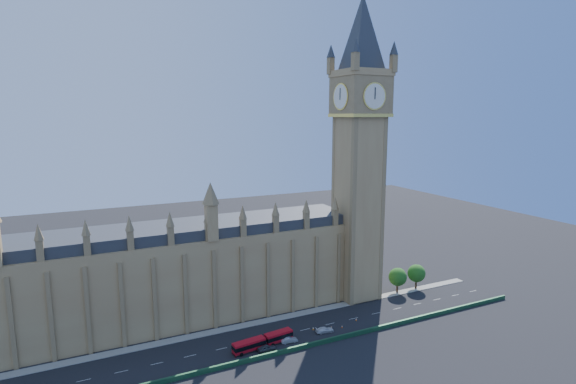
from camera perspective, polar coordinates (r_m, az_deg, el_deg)
name	(u,v)px	position (r m, az deg, el deg)	size (l,w,h in m)	color
ground	(265,339)	(125.41, -2.94, -18.12)	(400.00, 400.00, 0.00)	black
palace_westminster	(152,277)	(133.45, -16.89, -10.27)	(120.00, 20.00, 28.00)	#99754A
elizabeth_tower	(360,128)	(141.54, 9.09, 7.99)	(20.59, 20.59, 105.00)	#99754A
bridge_parapet	(279,353)	(117.87, -1.16, -19.72)	(160.00, 0.60, 1.20)	#1E4C2D
kerb_north	(252,324)	(133.26, -4.58, -16.33)	(160.00, 3.00, 0.16)	gray
tree_east_near	(398,276)	(156.22, 13.80, -10.36)	(6.00, 6.00, 8.50)	#382619
tree_east_far	(417,273)	(161.18, 16.04, -9.83)	(6.00, 6.00, 8.50)	#382619
red_bus	(263,341)	(121.05, -3.17, -18.41)	(16.85, 4.34, 2.83)	red
car_grey	(267,348)	(119.50, -2.72, -19.18)	(1.88, 4.66, 1.59)	#3F4347
car_silver	(289,340)	(123.19, 0.16, -18.27)	(1.53, 4.39, 1.45)	#999BA0
car_white	(325,330)	(128.52, 4.68, -17.05)	(2.03, 4.98, 1.45)	silver
cone_a	(331,328)	(130.65, 5.54, -16.76)	(0.62, 0.62, 0.77)	black
cone_b	(313,328)	(129.76, 3.23, -16.92)	(0.63, 0.63, 0.78)	black
cone_c	(342,327)	(131.58, 6.88, -16.62)	(0.46, 0.46, 0.64)	black
cone_d	(356,320)	(136.06, 8.66, -15.72)	(0.51, 0.51, 0.70)	black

